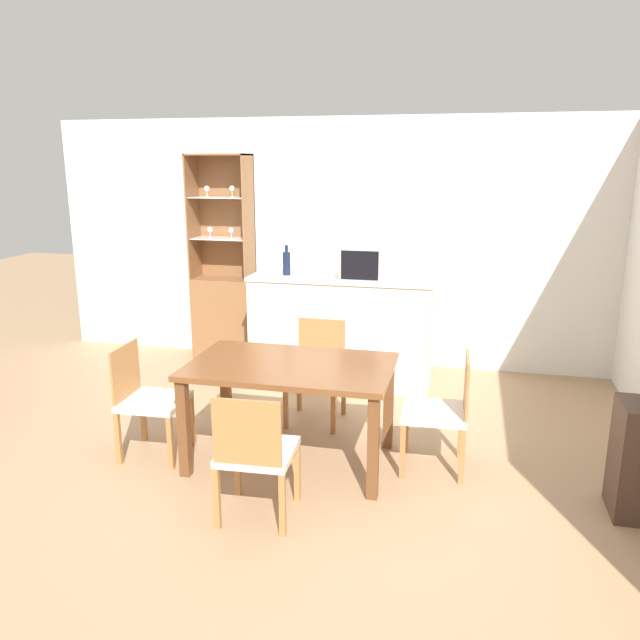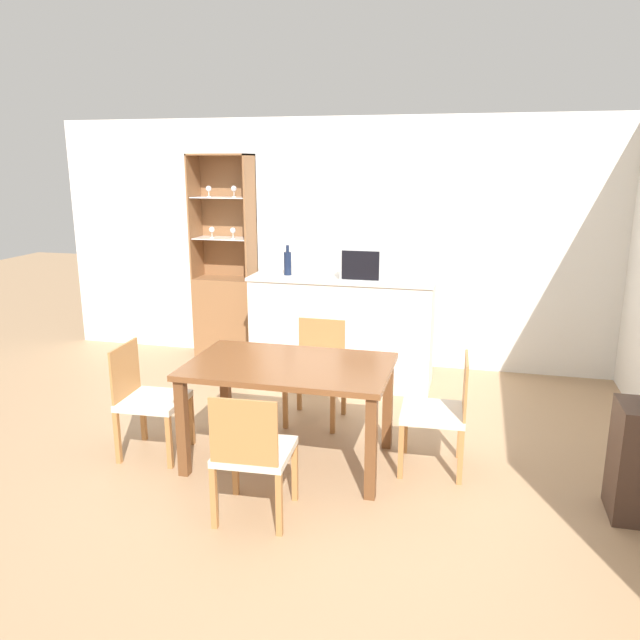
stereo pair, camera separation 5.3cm
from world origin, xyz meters
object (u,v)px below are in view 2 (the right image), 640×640
display_cabinet (226,300)px  microwave (372,263)px  dining_chair_head_near (253,453)px  dining_table (289,377)px  dining_chair_head_far (317,371)px  dining_chair_side_right_far (439,412)px  wine_bottle (288,263)px  dining_chair_side_left_near (148,399)px

display_cabinet → microwave: bearing=-17.5°
dining_chair_head_near → microwave: (0.29, 2.48, 0.77)m
dining_table → microwave: (0.29, 1.71, 0.56)m
dining_table → dining_chair_head_far: bearing=89.9°
dining_chair_side_right_far → wine_bottle: wine_bottle is taller
dining_chair_head_near → wine_bottle: wine_bottle is taller
dining_table → dining_chair_head_near: size_ratio=1.71×
display_cabinet → dining_chair_side_right_far: bearing=-40.9°
dining_chair_head_far → dining_chair_side_right_far: (1.04, -0.64, 0.00)m
display_cabinet → dining_chair_side_left_near: display_cabinet is taller
dining_table → dining_chair_head_near: bearing=-89.8°
dining_chair_head_near → dining_chair_head_far: (-0.00, 1.55, 0.00)m
dining_chair_side_left_near → microwave: 2.40m
display_cabinet → dining_chair_head_near: bearing=-65.1°
dining_chair_side_right_far → dining_chair_side_left_near: bearing=95.3°
dining_table → dining_chair_side_left_near: dining_chair_side_left_near is taller
dining_chair_side_left_near → dining_chair_head_near: same height
display_cabinet → dining_chair_side_right_far: (2.44, -2.11, -0.21)m
dining_chair_side_right_far → wine_bottle: size_ratio=2.88×
dining_chair_side_left_near → dining_chair_head_near: (1.04, -0.64, 0.00)m
display_cabinet → wine_bottle: (0.87, -0.54, 0.53)m
dining_chair_head_near → dining_chair_side_left_near: bearing=145.5°
dining_chair_head_far → dining_table: bearing=90.9°
dining_chair_head_far → microwave: (0.29, 0.94, 0.77)m
dining_table → dining_chair_head_near: (0.00, -0.77, -0.21)m
dining_chair_head_near → dining_chair_side_right_far: size_ratio=1.00×
dining_chair_head_far → dining_chair_side_right_far: 1.22m
dining_chair_side_right_far → dining_table: bearing=95.3°
dining_chair_side_left_near → dining_chair_head_far: 1.38m
display_cabinet → dining_chair_head_far: display_cabinet is taller
wine_bottle → dining_chair_side_left_near: bearing=-105.6°
display_cabinet → microwave: display_cabinet is taller
dining_chair_head_near → dining_chair_head_far: same height
dining_table → dining_chair_side_right_far: 1.07m
microwave → wine_bottle: size_ratio=1.85×
dining_chair_head_near → microwave: size_ratio=1.55×
dining_chair_head_far → microwave: size_ratio=1.55×
dining_chair_side_left_near → dining_chair_head_far: bearing=128.3°
dining_chair_head_far → wine_bottle: size_ratio=2.88×
dining_chair_side_right_far → microwave: (-0.75, 1.58, 0.77)m
dining_chair_side_right_far → microwave: microwave is taller
dining_table → wine_bottle: wine_bottle is taller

